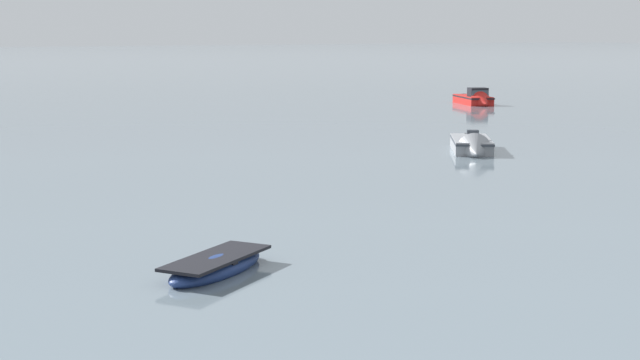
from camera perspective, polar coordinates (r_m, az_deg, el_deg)
The scene contains 3 objects.
rowboat_moored_1 at distance 29.45m, azimuth -6.21°, elevation -5.14°, with size 4.61×3.86×0.72m.
motorboat_moored_0 at distance 58.09m, azimuth 9.07°, elevation 1.89°, with size 5.28×6.48×2.17m.
motorboat_moored_1 at distance 95.40m, azimuth 9.31°, elevation 4.67°, with size 4.25×7.00×2.52m.
Camera 1 is at (5.61, -14.19, 7.36)m, focal length 53.72 mm.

